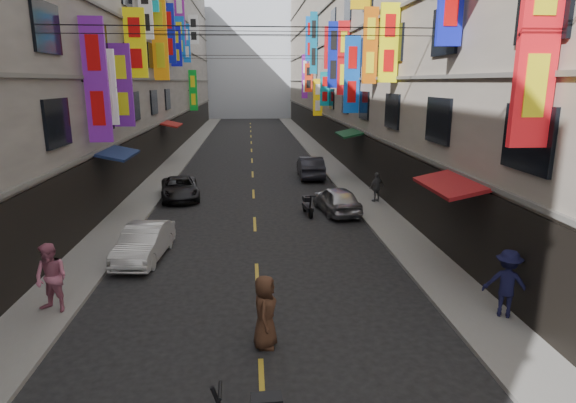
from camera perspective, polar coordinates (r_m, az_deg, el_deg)
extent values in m
cube|color=slate|center=(39.72, -13.01, 4.72)|extent=(2.00, 90.00, 0.12)
cube|color=slate|center=(39.76, 4.42, 5.05)|extent=(2.00, 90.00, 0.12)
cube|color=gray|center=(40.70, -22.57, 17.61)|extent=(10.00, 90.00, 19.00)
cube|color=black|center=(39.67, -14.49, 6.72)|extent=(0.12, 85.50, 3.00)
cube|color=#66635E|center=(39.50, -14.62, 9.17)|extent=(0.16, 90.00, 0.14)
cube|color=#66635E|center=(39.39, -14.92, 13.81)|extent=(0.16, 90.00, 0.14)
cube|color=#66635E|center=(39.53, -15.22, 18.44)|extent=(0.16, 90.00, 0.14)
cube|color=#A39788|center=(40.79, 13.48, 18.25)|extent=(10.00, 90.00, 19.00)
cube|color=black|center=(39.73, 5.82, 7.10)|extent=(0.12, 85.50, 3.00)
cube|color=#66635E|center=(39.56, 5.87, 9.55)|extent=(0.16, 90.00, 0.14)
cube|color=#66635E|center=(39.44, 5.99, 14.19)|extent=(0.16, 90.00, 0.14)
cube|color=#66635E|center=(39.59, 6.11, 18.82)|extent=(0.16, 90.00, 0.14)
cube|color=silver|center=(88.93, -4.66, 17.03)|extent=(18.00, 8.00, 22.00)
cube|color=red|center=(12.83, 27.64, 17.09)|extent=(0.94, 0.18, 5.10)
cylinder|color=black|center=(12.86, 27.84, 17.06)|extent=(1.04, 0.08, 0.08)
cube|color=#661A91|center=(21.89, -21.78, 13.14)|extent=(0.96, 0.18, 5.04)
cylinder|color=black|center=(21.91, -21.91, 13.12)|extent=(1.06, 0.08, 0.08)
cube|color=silver|center=(23.73, -20.60, 12.54)|extent=(0.78, 0.18, 3.34)
cylinder|color=black|center=(23.75, -20.72, 12.53)|extent=(0.88, 0.08, 0.08)
cube|color=#FFF90D|center=(24.24, 11.87, 17.88)|extent=(0.88, 0.18, 3.58)
cylinder|color=black|center=(24.25, 11.99, 17.87)|extent=(0.98, 0.08, 0.08)
cube|color=#56177F|center=(25.80, -19.07, 12.85)|extent=(0.99, 0.18, 4.01)
cylinder|color=black|center=(25.81, -19.18, 12.84)|extent=(1.09, 0.08, 0.08)
cube|color=#C6570B|center=(27.91, 9.72, 17.71)|extent=(0.79, 0.18, 4.01)
cylinder|color=black|center=(27.92, 9.83, 17.71)|extent=(0.89, 0.08, 0.08)
cube|color=yellow|center=(29.10, -17.62, 17.45)|extent=(1.15, 0.18, 3.70)
cylinder|color=black|center=(29.11, -17.72, 17.44)|extent=(1.25, 0.08, 0.08)
cube|color=blue|center=(31.85, 7.58, 14.66)|extent=(0.99, 0.18, 4.79)
cylinder|color=black|center=(31.86, 7.67, 14.66)|extent=(1.09, 0.08, 0.08)
cube|color=silver|center=(33.52, -16.53, 21.01)|extent=(0.82, 0.18, 3.58)
cylinder|color=black|center=(33.53, -16.62, 21.00)|extent=(0.92, 0.08, 0.08)
cube|color=red|center=(35.43, 6.56, 16.50)|extent=(0.79, 0.18, 5.01)
cylinder|color=black|center=(35.44, 6.64, 16.50)|extent=(0.89, 0.08, 0.08)
cube|color=orange|center=(36.98, -14.99, 18.49)|extent=(1.08, 0.18, 6.14)
cylinder|color=black|center=(36.99, -15.07, 18.48)|extent=(1.18, 0.08, 0.08)
cube|color=#0D1CA1|center=(39.30, 5.39, 16.89)|extent=(0.85, 0.18, 4.98)
cylinder|color=black|center=(39.31, 5.47, 16.89)|extent=(0.95, 0.08, 0.08)
cube|color=#0D169D|center=(41.57, -13.94, 18.75)|extent=(0.99, 0.18, 4.54)
cylinder|color=black|center=(41.58, -14.01, 18.74)|extent=(1.09, 0.08, 0.08)
cube|color=red|center=(41.85, 4.87, 17.70)|extent=(0.75, 0.18, 3.38)
cylinder|color=black|center=(41.86, 4.94, 17.69)|extent=(0.85, 0.08, 0.08)
cube|color=#0B7D8A|center=(43.46, 4.37, 13.16)|extent=(0.80, 0.18, 2.92)
cylinder|color=black|center=(43.47, 4.43, 13.16)|extent=(0.90, 0.08, 0.08)
cube|color=#0E0EAB|center=(45.19, -13.14, 17.49)|extent=(0.96, 0.18, 3.39)
cylinder|color=black|center=(45.19, -13.20, 17.48)|extent=(1.06, 0.08, 0.08)
cube|color=blue|center=(47.74, -12.74, 18.48)|extent=(0.97, 0.18, 3.60)
cylinder|color=black|center=(47.74, -12.80, 18.48)|extent=(1.07, 0.08, 0.08)
cube|color=yellow|center=(47.34, 3.55, 12.21)|extent=(0.89, 0.18, 3.46)
cylinder|color=black|center=(47.35, 3.61, 12.21)|extent=(0.99, 0.08, 0.08)
cube|color=#7B177E|center=(49.10, -12.69, 20.46)|extent=(0.92, 0.18, 4.85)
cylinder|color=black|center=(49.11, -12.75, 20.46)|extent=(1.02, 0.08, 0.08)
cube|color=#0B5E85|center=(51.64, 3.05, 18.23)|extent=(0.73, 0.18, 6.05)
cylinder|color=black|center=(51.65, 3.11, 18.23)|extent=(0.83, 0.08, 0.08)
cube|color=blue|center=(53.76, -11.93, 17.88)|extent=(0.75, 0.18, 3.86)
cylinder|color=black|center=(53.76, -11.99, 17.88)|extent=(0.85, 0.08, 0.08)
cube|color=blue|center=(53.73, 2.63, 18.68)|extent=(0.95, 0.18, 4.53)
cylinder|color=black|center=(53.73, 2.69, 18.68)|extent=(1.05, 0.08, 0.08)
cube|color=red|center=(54.88, 2.46, 14.45)|extent=(0.85, 0.18, 3.07)
cylinder|color=black|center=(54.89, 2.51, 14.45)|extent=(0.95, 0.08, 0.08)
cube|color=#0B8320|center=(57.05, -11.18, 12.79)|extent=(0.90, 0.18, 4.50)
cylinder|color=black|center=(57.05, -11.23, 12.79)|extent=(1.00, 0.08, 0.08)
cube|color=silver|center=(59.75, -11.13, 19.37)|extent=(1.10, 0.18, 3.17)
cylinder|color=black|center=(59.76, -11.18, 19.36)|extent=(1.20, 0.08, 0.08)
cube|color=#771B95|center=(59.32, 1.99, 14.58)|extent=(0.71, 0.18, 5.07)
cylinder|color=black|center=(59.33, 2.04, 14.58)|extent=(0.81, 0.08, 0.08)
cube|color=maroon|center=(16.46, 18.64, 1.99)|extent=(1.39, 3.20, 0.41)
cube|color=#16254F|center=(23.83, -19.55, 5.44)|extent=(1.39, 3.20, 0.41)
cube|color=#124322|center=(31.63, 7.31, 8.05)|extent=(1.39, 3.20, 0.41)
cube|color=maroon|center=(39.41, -13.68, 8.92)|extent=(1.39, 3.20, 0.41)
cylinder|color=black|center=(18.91, -4.32, 19.99)|extent=(14.00, 0.04, 0.04)
cylinder|color=black|center=(32.95, -4.53, 19.50)|extent=(14.00, 0.04, 0.04)
cylinder|color=black|center=(46.86, -4.56, 16.87)|extent=(14.00, 0.04, 0.04)
cube|color=gold|center=(10.77, -3.10, -21.23)|extent=(0.12, 2.20, 0.01)
cube|color=gold|center=(16.05, -3.69, -8.80)|extent=(0.12, 2.20, 0.01)
cube|color=gold|center=(21.71, -3.96, -2.66)|extent=(0.12, 2.20, 0.01)
cube|color=gold|center=(27.51, -4.12, 0.91)|extent=(0.12, 2.20, 0.01)
cube|color=gold|center=(33.38, -4.22, 3.23)|extent=(0.12, 2.20, 0.01)
cube|color=gold|center=(39.29, -4.29, 4.86)|extent=(0.12, 2.20, 0.01)
cube|color=gold|center=(45.23, -4.34, 6.06)|extent=(0.12, 2.20, 0.01)
cube|color=gold|center=(51.18, -4.38, 6.98)|extent=(0.12, 2.20, 0.01)
cube|color=gold|center=(57.14, -4.42, 7.71)|extent=(0.12, 2.20, 0.01)
cube|color=gold|center=(63.11, -4.44, 8.30)|extent=(0.12, 2.20, 0.01)
cube|color=gold|center=(69.08, -4.46, 8.79)|extent=(0.12, 2.20, 0.01)
cube|color=gold|center=(75.06, -4.48, 9.20)|extent=(0.12, 2.20, 0.01)
cube|color=black|center=(9.16, -2.56, -22.65)|extent=(0.56, 0.34, 0.22)
cylinder|color=black|center=(8.97, -8.06, -21.29)|extent=(0.08, 0.50, 0.06)
cylinder|color=black|center=(22.45, 2.71, -1.43)|extent=(0.17, 0.51, 0.50)
cylinder|color=black|center=(23.68, 2.00, -0.61)|extent=(0.17, 0.51, 0.50)
cube|color=black|center=(23.02, 2.35, -0.65)|extent=(0.43, 1.32, 0.18)
cube|color=black|center=(23.18, 2.22, 0.34)|extent=(0.37, 0.58, 0.22)
cylinder|color=black|center=(22.43, 2.66, -0.25)|extent=(0.12, 0.36, 0.88)
cylinder|color=black|center=(22.35, 2.67, 0.62)|extent=(0.50, 0.11, 0.06)
imported|color=silver|center=(18.02, -16.69, -4.68)|extent=(1.68, 3.91, 1.25)
imported|color=black|center=(26.83, -12.70, 1.54)|extent=(2.62, 4.49, 1.18)
imported|color=#A3A3A7|center=(23.44, 5.79, 0.22)|extent=(2.08, 4.07, 1.32)
imported|color=#25252D|center=(32.01, 2.67, 4.09)|extent=(1.60, 4.39, 1.44)
imported|color=#C06581|center=(14.57, -26.25, -8.14)|extent=(1.10, 0.93, 1.93)
imported|color=black|center=(14.12, 24.53, -8.81)|extent=(1.35, 1.14, 1.85)
imported|color=#555557|center=(25.46, 10.47, 1.70)|extent=(1.04, 0.83, 1.55)
imported|color=#482C1D|center=(11.73, -2.73, -12.92)|extent=(0.75, 0.98, 1.81)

